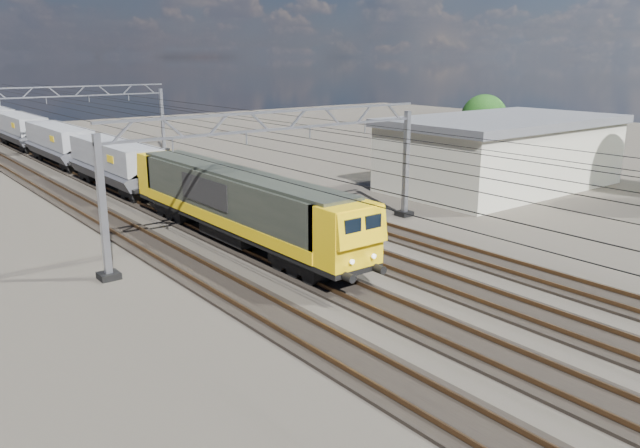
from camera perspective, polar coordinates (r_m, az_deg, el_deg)
ground at (r=31.05m, az=0.61°, el=-3.33°), size 160.00×160.00×0.00m
track_outer_west at (r=27.89m, az=-9.12°, el=-5.54°), size 2.60×140.00×0.30m
track_loco at (r=29.88m, az=-2.39°, el=-3.94°), size 2.60×140.00×0.30m
track_inner_east at (r=32.25m, az=3.40°, el=-2.52°), size 2.60×140.00×0.30m
track_outer_east at (r=34.92m, az=8.34°, el=-1.28°), size 2.60×140.00×0.30m
catenary_gantry_mid at (r=33.21m, az=-3.69°, el=4.81°), size 19.90×0.90×7.11m
catenary_gantry_far at (r=65.92m, az=-21.88°, el=8.84°), size 19.90×0.90×7.11m
overhead_wires at (r=36.29m, az=-7.34°, el=8.53°), size 12.03×140.00×0.53m
locomotive at (r=33.56m, az=-7.71°, el=2.05°), size 2.76×21.10×3.62m
hopper_wagon_lead at (r=49.42m, az=-18.22°, el=5.48°), size 3.38×13.00×3.25m
hopper_wagon_mid at (r=62.86m, az=-22.74°, el=6.96°), size 3.38×13.00×3.25m
hopper_wagon_third at (r=76.57m, az=-25.67°, el=7.89°), size 3.38×13.00×3.25m
industrial_shed at (r=50.23m, az=16.27°, el=6.35°), size 18.60×10.60×5.40m
tree_far at (r=61.32m, az=15.09°, el=9.20°), size 4.89×4.49×6.46m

